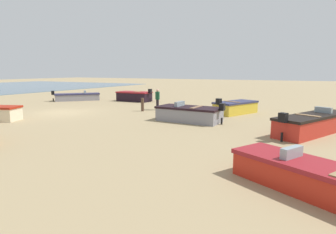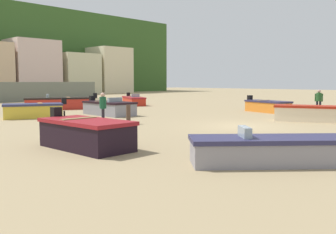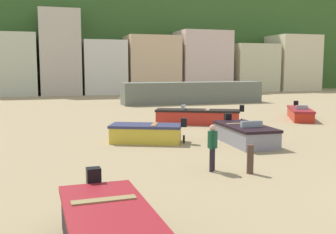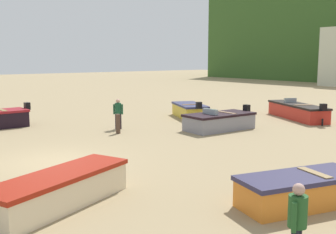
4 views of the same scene
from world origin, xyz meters
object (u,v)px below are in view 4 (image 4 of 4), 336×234
object	(u,v)px
boat_yellow_1	(190,110)
boat_orange_6	(302,190)
beach_walker_foreground	(118,111)
beach_walker_distant	(297,220)
boat_cream_2	(59,190)
mooring_post_near_water	(118,124)
boat_grey_0	(219,121)
boat_red_4	(297,111)

from	to	relation	value
boat_yellow_1	boat_orange_6	bearing A→B (deg)	-96.90
beach_walker_foreground	beach_walker_distant	size ratio (longest dim) A/B	1.00
beach_walker_foreground	beach_walker_distant	xyz separation A→B (m)	(14.50, -4.91, 0.00)
boat_cream_2	beach_walker_distant	xyz separation A→B (m)	(5.60, 2.12, 0.51)
beach_walker_foreground	mooring_post_near_water	bearing A→B (deg)	97.03
boat_yellow_1	boat_orange_6	size ratio (longest dim) A/B	0.98
boat_grey_0	beach_walker_foreground	size ratio (longest dim) A/B	2.54
mooring_post_near_water	boat_cream_2	bearing A→B (deg)	-39.20
boat_cream_2	boat_grey_0	bearing A→B (deg)	94.28
boat_red_4	mooring_post_near_water	distance (m)	11.71
boat_grey_0	beach_walker_foreground	xyz separation A→B (m)	(-3.44, -4.16, 0.50)
beach_walker_foreground	boat_grey_0	bearing A→B (deg)	178.60
boat_grey_0	beach_walker_distant	distance (m)	14.31
beach_walker_foreground	boat_cream_2	bearing A→B (deg)	89.89
boat_yellow_1	boat_red_4	size ratio (longest dim) A/B	0.69
boat_red_4	beach_walker_foreground	bearing A→B (deg)	-173.53
boat_grey_0	boat_yellow_1	world-z (taller)	boat_grey_0
boat_red_4	boat_orange_6	bearing A→B (deg)	-119.66
boat_grey_0	boat_cream_2	distance (m)	12.44
boat_orange_6	mooring_post_near_water	distance (m)	11.65
boat_yellow_1	beach_walker_distant	distance (m)	18.76
beach_walker_distant	boat_grey_0	bearing A→B (deg)	-149.11
boat_red_4	mooring_post_near_water	bearing A→B (deg)	-167.38
beach_walker_foreground	beach_walker_distant	world-z (taller)	same
beach_walker_foreground	boat_yellow_1	bearing A→B (deg)	-133.04
boat_yellow_1	beach_walker_distant	size ratio (longest dim) A/B	2.28
boat_yellow_1	beach_walker_foreground	distance (m)	5.90
boat_orange_6	beach_walker_foreground	world-z (taller)	beach_walker_foreground
boat_cream_2	boat_red_4	size ratio (longest dim) A/B	0.83
boat_red_4	beach_walker_foreground	world-z (taller)	beach_walker_foreground
boat_cream_2	mooring_post_near_water	xyz separation A→B (m)	(-7.80, 6.36, 0.05)
beach_walker_distant	boat_red_4	bearing A→B (deg)	-165.04
boat_cream_2	boat_orange_6	distance (m)	6.26
boat_cream_2	beach_walker_distant	world-z (taller)	beach_walker_distant
boat_orange_6	beach_walker_distant	size ratio (longest dim) A/B	2.32
boat_yellow_1	beach_walker_foreground	xyz separation A→B (m)	(0.90, -5.81, 0.51)
mooring_post_near_water	beach_walker_foreground	xyz separation A→B (m)	(-1.10, 0.66, 0.46)
boat_red_4	beach_walker_distant	xyz separation A→B (m)	(10.86, -15.68, 0.48)
boat_orange_6	beach_walker_foreground	size ratio (longest dim) A/B	2.32
boat_red_4	boat_orange_6	world-z (taller)	boat_red_4
boat_grey_0	boat_red_4	xyz separation A→B (m)	(0.20, 6.61, 0.02)
mooring_post_near_water	beach_walker_distant	world-z (taller)	beach_walker_distant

